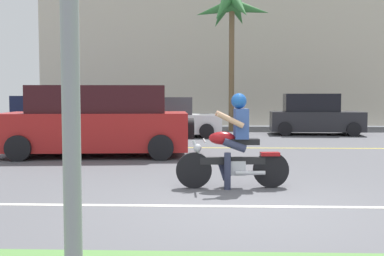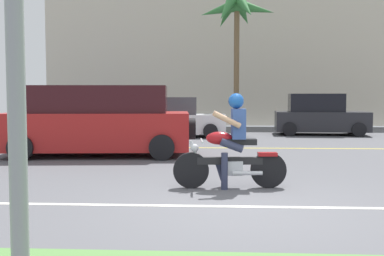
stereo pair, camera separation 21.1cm
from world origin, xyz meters
name	(u,v)px [view 1 (the left image)]	position (x,y,z in m)	size (l,w,h in m)	color
ground	(232,173)	(0.00, 3.00, -0.02)	(56.00, 30.00, 0.04)	#545459
lane_line_near	(242,206)	(0.00, -0.04, 0.00)	(50.40, 0.12, 0.01)	silver
lane_line_far	(224,148)	(0.00, 7.68, 0.00)	(50.40, 0.12, 0.01)	yellow
motorcyclist	(234,148)	(-0.05, 1.34, 0.69)	(1.96, 0.64, 1.64)	black
suv_nearby	(98,122)	(-3.45, 5.69, 0.91)	(5.12, 2.57, 1.86)	#AD1E1E
parked_car_0	(49,117)	(-7.08, 12.47, 0.75)	(4.11, 2.04, 1.61)	navy
parked_car_1	(166,118)	(-2.16, 11.76, 0.73)	(4.23, 2.05, 1.56)	silver
parked_car_2	(314,116)	(3.93, 13.03, 0.78)	(3.84, 2.19, 1.70)	#232328
palm_tree_1	(231,13)	(0.52, 14.79, 5.33)	(3.49, 3.39, 6.36)	brown
street_sign	(69,63)	(-0.93, -5.21, 1.69)	(0.62, 0.06, 2.79)	gray
building_far	(223,49)	(0.33, 21.00, 4.38)	(20.33, 4.00, 8.76)	beige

